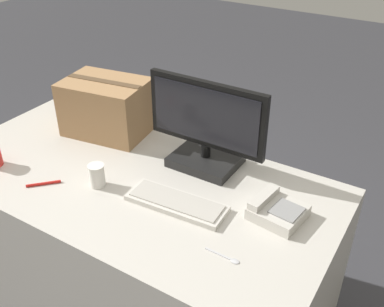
# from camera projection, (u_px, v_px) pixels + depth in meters

# --- Properties ---
(ground_plane) EXTENTS (12.00, 12.00, 0.00)m
(ground_plane) POSITION_uv_depth(u_px,v_px,m) (141.00, 294.00, 2.36)
(ground_plane) COLOR #38383D
(office_desk) EXTENTS (1.80, 0.90, 0.75)m
(office_desk) POSITION_uv_depth(u_px,v_px,m) (137.00, 241.00, 2.17)
(office_desk) COLOR beige
(office_desk) RESTS_ON ground_plane
(monitor) EXTENTS (0.56, 0.24, 0.40)m
(monitor) POSITION_uv_depth(u_px,v_px,m) (206.00, 131.00, 1.97)
(monitor) COLOR black
(monitor) RESTS_ON office_desk
(keyboard) EXTENTS (0.42, 0.17, 0.03)m
(keyboard) POSITION_uv_depth(u_px,v_px,m) (176.00, 203.00, 1.80)
(keyboard) COLOR beige
(keyboard) RESTS_ON office_desk
(desk_phone) EXTENTS (0.21, 0.20, 0.08)m
(desk_phone) POSITION_uv_depth(u_px,v_px,m) (277.00, 210.00, 1.73)
(desk_phone) COLOR beige
(desk_phone) RESTS_ON office_desk
(paper_cup_right) EXTENTS (0.07, 0.07, 0.10)m
(paper_cup_right) POSITION_uv_depth(u_px,v_px,m) (97.00, 175.00, 1.89)
(paper_cup_right) COLOR white
(paper_cup_right) RESTS_ON office_desk
(spoon) EXTENTS (0.14, 0.02, 0.00)m
(spoon) POSITION_uv_depth(u_px,v_px,m) (227.00, 258.00, 1.55)
(spoon) COLOR silver
(spoon) RESTS_ON office_desk
(cardboard_box) EXTENTS (0.44, 0.34, 0.28)m
(cardboard_box) POSITION_uv_depth(u_px,v_px,m) (107.00, 107.00, 2.25)
(cardboard_box) COLOR #9E754C
(cardboard_box) RESTS_ON office_desk
(pen_marker) EXTENTS (0.11, 0.11, 0.01)m
(pen_marker) POSITION_uv_depth(u_px,v_px,m) (44.00, 184.00, 1.92)
(pen_marker) COLOR red
(pen_marker) RESTS_ON office_desk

